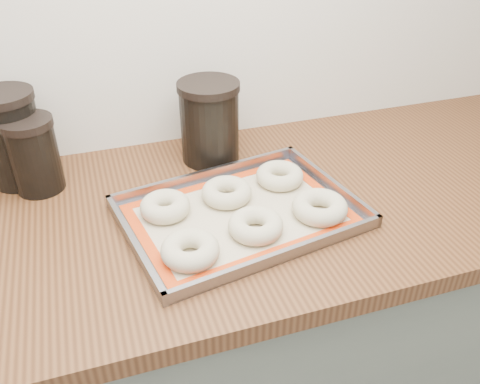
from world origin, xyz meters
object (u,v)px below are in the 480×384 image
object	(u,v)px
bagel_front_right	(320,207)
canister_mid	(34,155)
canister_right	(210,122)
bagel_back_mid	(227,192)
canister_left	(12,138)
baking_tray	(240,214)
bagel_back_right	(280,176)
bagel_front_mid	(256,225)
bagel_back_left	(165,207)
bagel_front_left	(190,250)

from	to	relation	value
bagel_front_right	canister_mid	bearing A→B (deg)	151.49
canister_mid	canister_right	world-z (taller)	canister_right
bagel_back_mid	canister_left	bearing A→B (deg)	150.96
baking_tray	canister_mid	distance (m)	0.46
baking_tray	canister_left	size ratio (longest dim) A/B	2.42
bagel_back_right	baking_tray	bearing A→B (deg)	-143.76
bagel_front_mid	bagel_back_left	bearing A→B (deg)	142.66
baking_tray	canister_left	xyz separation A→B (m)	(-0.43, 0.29, 0.10)
bagel_back_left	canister_right	bearing A→B (deg)	53.41
bagel_front_left	bagel_back_left	size ratio (longest dim) A/B	1.05
bagel_front_right	bagel_back_left	distance (m)	0.31
bagel_front_right	bagel_back_right	distance (m)	0.14
bagel_back_right	canister_left	distance (m)	0.59
bagel_back_left	baking_tray	bearing A→B (deg)	-19.04
bagel_front_left	bagel_back_left	world-z (taller)	same
bagel_back_mid	canister_right	bearing A→B (deg)	84.69
canister_left	bagel_front_right	bearing A→B (deg)	-30.71
bagel_front_left	bagel_back_mid	world-z (taller)	bagel_front_left
bagel_front_left	bagel_back_mid	size ratio (longest dim) A/B	1.01
bagel_front_mid	canister_left	bearing A→B (deg)	140.39
bagel_front_right	bagel_front_mid	bearing A→B (deg)	-173.51
bagel_front_mid	bagel_back_right	xyz separation A→B (m)	(0.11, 0.16, -0.00)
baking_tray	canister_left	bearing A→B (deg)	145.47
bagel_front_left	bagel_front_mid	world-z (taller)	bagel_front_left
canister_mid	baking_tray	bearing A→B (deg)	-32.09
bagel_front_right	bagel_back_right	xyz separation A→B (m)	(-0.03, 0.14, -0.00)
baking_tray	bagel_back_mid	xyz separation A→B (m)	(-0.01, 0.06, 0.02)
bagel_back_right	canister_mid	world-z (taller)	canister_mid
bagel_front_mid	bagel_front_right	xyz separation A→B (m)	(0.14, 0.02, 0.00)
baking_tray	bagel_front_right	xyz separation A→B (m)	(0.15, -0.05, 0.02)
bagel_back_mid	canister_mid	world-z (taller)	canister_mid
baking_tray	bagel_back_mid	world-z (taller)	bagel_back_mid
bagel_front_mid	canister_left	distance (m)	0.57
bagel_back_mid	canister_mid	size ratio (longest dim) A/B	0.64
bagel_back_left	bagel_front_right	bearing A→B (deg)	-18.71
baking_tray	bagel_front_mid	size ratio (longest dim) A/B	4.77
bagel_front_mid	bagel_back_mid	bearing A→B (deg)	98.34
bagel_front_left	bagel_back_left	distance (m)	0.15
bagel_front_left	bagel_back_right	world-z (taller)	bagel_front_left
canister_right	bagel_front_mid	bearing A→B (deg)	-89.82
bagel_front_left	bagel_front_mid	distance (m)	0.14
bagel_front_right	canister_right	size ratio (longest dim) A/B	0.58
bagel_back_right	bagel_front_mid	bearing A→B (deg)	-125.77
bagel_back_left	canister_left	distance (m)	0.38
bagel_front_left	bagel_back_left	bearing A→B (deg)	96.14
canister_left	canister_mid	world-z (taller)	canister_left
bagel_front_left	canister_left	xyz separation A→B (m)	(-0.30, 0.39, 0.08)
bagel_back_mid	canister_right	xyz separation A→B (m)	(0.02, 0.19, 0.08)
bagel_front_left	bagel_front_right	size ratio (longest dim) A/B	0.95
baking_tray	bagel_back_left	bearing A→B (deg)	160.96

